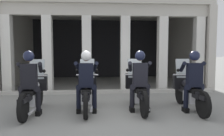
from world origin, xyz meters
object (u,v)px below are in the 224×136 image
(police_officer_center_left, at_px, (86,76))
(police_officer_center_right, at_px, (140,76))
(motorcycle_far_left, at_px, (33,93))
(motorcycle_far_right, at_px, (189,91))
(motorcycle_center_left, at_px, (87,91))
(motorcycle_center_right, at_px, (138,91))
(police_officer_far_right, at_px, (194,76))
(police_officer_far_left, at_px, (29,77))

(police_officer_center_left, relative_size, police_officer_center_right, 1.00)
(motorcycle_far_left, height_order, motorcycle_far_right, same)
(police_officer_center_right, height_order, motorcycle_far_right, police_officer_center_right)
(motorcycle_center_left, relative_size, motorcycle_center_right, 1.00)
(police_officer_center_left, xyz_separation_m, police_officer_center_right, (1.37, -0.00, 0.00))
(motorcycle_far_left, relative_size, motorcycle_center_left, 1.00)
(motorcycle_center_right, distance_m, motorcycle_far_right, 1.38)
(motorcycle_far_left, bearing_deg, police_officer_center_right, -1.18)
(motorcycle_far_left, bearing_deg, motorcycle_center_right, 4.73)
(motorcycle_far_right, relative_size, police_officer_far_right, 1.29)
(police_officer_far_left, bearing_deg, motorcycle_far_left, 91.89)
(police_officer_far_left, height_order, police_officer_center_right, same)
(police_officer_center_left, distance_m, police_officer_far_right, 2.75)
(motorcycle_far_right, bearing_deg, police_officer_far_right, -90.22)
(police_officer_far_left, distance_m, police_officer_center_left, 1.38)
(motorcycle_far_right, bearing_deg, police_officer_center_right, -174.48)
(motorcycle_center_left, xyz_separation_m, motorcycle_far_right, (2.74, -0.16, 0.00))
(motorcycle_far_left, bearing_deg, police_officer_far_right, -2.18)
(police_officer_center_left, xyz_separation_m, motorcycle_center_right, (1.37, 0.28, -0.44))
(motorcycle_center_left, relative_size, police_officer_center_left, 1.29)
(police_officer_center_left, bearing_deg, motorcycle_center_left, 82.24)
(police_officer_far_left, distance_m, police_officer_far_right, 4.12)
(police_officer_center_right, bearing_deg, motorcycle_center_left, 171.52)
(motorcycle_far_left, distance_m, police_officer_center_right, 2.78)
(motorcycle_far_left, height_order, police_officer_center_left, police_officer_center_left)
(police_officer_center_left, relative_size, police_officer_far_right, 1.00)
(police_officer_far_right, bearing_deg, police_officer_center_left, 176.81)
(motorcycle_center_right, xyz_separation_m, motorcycle_far_right, (1.37, -0.15, 0.00))
(motorcycle_far_left, distance_m, motorcycle_far_right, 4.12)
(motorcycle_center_right, relative_size, police_officer_center_right, 1.29)
(police_officer_far_left, relative_size, motorcycle_far_right, 0.78)
(police_officer_far_left, relative_size, motorcycle_center_left, 0.78)
(police_officer_center_left, height_order, motorcycle_center_right, police_officer_center_left)
(police_officer_center_right, bearing_deg, motorcycle_far_left, 179.99)
(motorcycle_center_left, distance_m, motorcycle_far_right, 2.75)
(motorcycle_far_left, relative_size, motorcycle_center_right, 1.00)
(police_officer_center_right, xyz_separation_m, police_officer_far_right, (1.37, -0.15, 0.00))
(motorcycle_center_right, distance_m, police_officer_far_right, 1.50)
(police_officer_center_left, relative_size, motorcycle_center_right, 0.78)
(police_officer_far_left, xyz_separation_m, motorcycle_center_left, (1.37, 0.41, -0.44))
(motorcycle_far_left, bearing_deg, police_officer_far_left, -88.11)
(police_officer_far_right, bearing_deg, police_officer_center_right, 173.72)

